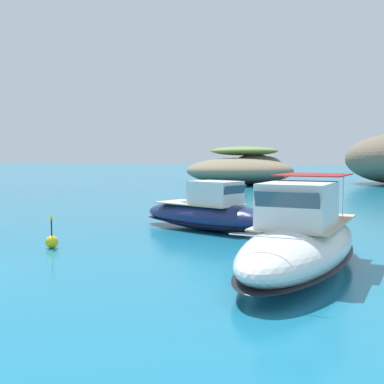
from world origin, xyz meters
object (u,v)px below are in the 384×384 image
object	(u,v)px
islet_small	(244,169)
channel_buoy	(52,241)
motorboat_navy	(210,214)
motorboat_white	(301,242)

from	to	relation	value
islet_small	channel_buoy	bearing A→B (deg)	-80.22
motorboat_navy	channel_buoy	size ratio (longest dim) A/B	6.51
motorboat_white	channel_buoy	size ratio (longest dim) A/B	7.33
motorboat_navy	channel_buoy	bearing A→B (deg)	-118.15
motorboat_white	channel_buoy	distance (m)	11.02
islet_small	channel_buoy	world-z (taller)	islet_small
motorboat_navy	channel_buoy	xyz separation A→B (m)	(-4.24, -7.92, -0.57)
motorboat_white	channel_buoy	xyz separation A→B (m)	(-11.00, -0.20, -0.74)
motorboat_navy	channel_buoy	world-z (taller)	motorboat_navy
motorboat_navy	motorboat_white	distance (m)	10.26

